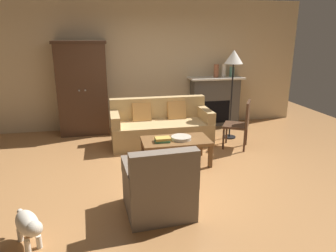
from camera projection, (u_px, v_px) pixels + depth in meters
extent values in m
plane|color=#B27A47|center=(170.00, 169.00, 4.93)|extent=(9.60, 9.60, 0.00)
cube|color=beige|center=(147.00, 65.00, 6.93)|extent=(7.20, 0.10, 2.80)
cube|color=#4C4947|center=(215.00, 102.00, 7.24)|extent=(1.10, 0.36, 1.08)
cube|color=black|center=(217.00, 112.00, 7.12)|extent=(0.60, 0.01, 0.52)
cube|color=white|center=(216.00, 78.00, 7.06)|extent=(1.26, 0.48, 0.04)
cube|color=#472D1E|center=(83.00, 90.00, 6.48)|extent=(1.00, 0.52, 1.88)
cube|color=#3C271A|center=(79.00, 42.00, 6.20)|extent=(1.06, 0.55, 0.06)
sphere|color=#ADAFB5|center=(79.00, 91.00, 6.20)|extent=(0.04, 0.04, 0.04)
sphere|color=#ADAFB5|center=(85.00, 90.00, 6.22)|extent=(0.04, 0.04, 0.04)
cube|color=tan|center=(161.00, 133.00, 6.01)|extent=(1.91, 0.86, 0.44)
cube|color=tan|center=(158.00, 107.00, 6.21)|extent=(1.90, 0.20, 0.42)
cube|color=tan|center=(115.00, 119.00, 5.74)|extent=(0.17, 0.80, 0.22)
cube|color=tan|center=(205.00, 114.00, 6.10)|extent=(0.17, 0.80, 0.22)
cube|color=tan|center=(142.00, 112.00, 6.02)|extent=(0.36, 0.19, 0.37)
cube|color=tan|center=(177.00, 110.00, 6.16)|extent=(0.36, 0.19, 0.37)
cube|color=brown|center=(176.00, 141.00, 5.04)|extent=(1.10, 0.60, 0.05)
cube|color=brown|center=(147.00, 161.00, 4.75)|extent=(0.06, 0.06, 0.37)
cube|color=brown|center=(210.00, 156.00, 4.95)|extent=(0.06, 0.06, 0.37)
cube|color=brown|center=(143.00, 150.00, 5.24)|extent=(0.06, 0.06, 0.37)
cube|color=brown|center=(201.00, 145.00, 5.44)|extent=(0.06, 0.06, 0.37)
cylinder|color=beige|center=(181.00, 138.00, 5.03)|extent=(0.33, 0.33, 0.05)
cube|color=#427A4C|center=(162.00, 141.00, 4.92)|extent=(0.25, 0.19, 0.03)
cube|color=gold|center=(163.00, 139.00, 4.91)|extent=(0.24, 0.17, 0.04)
cylinder|color=#A86042|center=(216.00, 71.00, 7.01)|extent=(0.11, 0.11, 0.29)
cylinder|color=beige|center=(224.00, 71.00, 7.04)|extent=(0.09, 0.09, 0.29)
cylinder|color=slate|center=(232.00, 72.00, 7.09)|extent=(0.12, 0.12, 0.23)
cube|color=#756656|center=(158.00, 194.00, 3.73)|extent=(0.81, 0.81, 0.42)
cube|color=#756656|center=(164.00, 172.00, 3.32)|extent=(0.77, 0.21, 0.46)
cube|color=#756656|center=(184.00, 168.00, 3.72)|extent=(0.16, 0.71, 0.20)
cube|color=#756656|center=(130.00, 174.00, 3.56)|extent=(0.16, 0.71, 0.20)
cube|color=#472D1E|center=(236.00, 125.00, 5.77)|extent=(0.60, 0.60, 0.04)
cylinder|color=#472D1E|center=(226.00, 133.00, 6.06)|extent=(0.04, 0.04, 0.41)
cylinder|color=#472D1E|center=(223.00, 139.00, 5.72)|extent=(0.04, 0.04, 0.41)
cylinder|color=#472D1E|center=(246.00, 135.00, 5.94)|extent=(0.04, 0.04, 0.41)
cylinder|color=#472D1E|center=(244.00, 141.00, 5.60)|extent=(0.04, 0.04, 0.41)
cube|color=#472D1E|center=(248.00, 114.00, 5.63)|extent=(0.26, 0.40, 0.45)
cylinder|color=black|center=(229.00, 137.00, 6.43)|extent=(0.26, 0.26, 0.02)
cylinder|color=black|center=(231.00, 101.00, 6.22)|extent=(0.03, 0.03, 1.53)
cone|color=white|center=(234.00, 57.00, 5.97)|extent=(0.36, 0.36, 0.26)
ellipsoid|color=beige|center=(27.00, 223.00, 3.10)|extent=(0.37, 0.45, 0.22)
sphere|color=beige|center=(35.00, 229.00, 2.91)|extent=(0.15, 0.15, 0.15)
cylinder|color=beige|center=(39.00, 242.00, 3.10)|extent=(0.06, 0.06, 0.14)
cylinder|color=beige|center=(28.00, 246.00, 3.03)|extent=(0.06, 0.06, 0.14)
cylinder|color=beige|center=(31.00, 231.00, 3.27)|extent=(0.06, 0.06, 0.14)
cylinder|color=beige|center=(20.00, 235.00, 3.20)|extent=(0.06, 0.06, 0.14)
sphere|color=beige|center=(20.00, 211.00, 3.26)|extent=(0.06, 0.06, 0.06)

